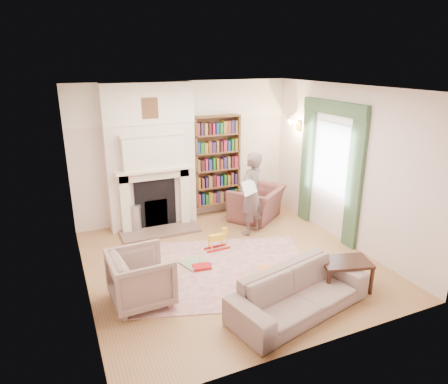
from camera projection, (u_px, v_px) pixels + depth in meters
name	position (u px, v px, depth m)	size (l,w,h in m)	color
floor	(230.00, 262.00, 6.61)	(4.50, 4.50, 0.00)	olive
ceiling	(231.00, 88.00, 5.72)	(4.50, 4.50, 0.00)	white
wall_back	(185.00, 152.00, 8.12)	(4.50, 4.50, 0.00)	silver
wall_front	(319.00, 239.00, 4.21)	(4.50, 4.50, 0.00)	silver
wall_left	(77.00, 201.00, 5.31)	(4.50, 4.50, 0.00)	silver
wall_right	(347.00, 166.00, 7.02)	(4.50, 4.50, 0.00)	silver
fireplace	(151.00, 158.00, 7.66)	(1.70, 0.58, 2.80)	silver
bookcase	(217.00, 161.00, 8.33)	(1.00, 0.24, 1.85)	brown
window	(332.00, 159.00, 7.35)	(0.02, 0.90, 1.30)	silver
curtain_left	(355.00, 182.00, 6.81)	(0.07, 0.32, 2.40)	#2F4931
curtain_right	(307.00, 163.00, 8.02)	(0.07, 0.32, 2.40)	#2F4931
pelmet	(334.00, 108.00, 7.04)	(0.09, 1.70, 0.24)	#2F4931
wall_sconce	(291.00, 126.00, 8.08)	(0.20, 0.24, 0.24)	gold
rug	(219.00, 271.00, 6.33)	(2.89, 2.22, 0.01)	#C7B297
armchair_reading	(257.00, 203.00, 8.30)	(1.05, 0.91, 0.68)	#512B2B
armchair_left	(141.00, 278.00, 5.42)	(0.80, 0.82, 0.74)	#A49A87
sofa	(299.00, 292.00, 5.24)	(1.98, 0.77, 0.58)	gray
man_reading	(251.00, 194.00, 7.47)	(0.58, 0.38, 1.59)	#594947
newspaper	(249.00, 187.00, 7.17)	(0.38, 0.02, 0.27)	white
coffee_table	(344.00, 275.00, 5.79)	(0.70, 0.45, 0.45)	#351C12
paraffin_heater	(135.00, 218.00, 7.69)	(0.24, 0.24, 0.55)	#ADAFB5
rocking_horse	(217.00, 240.00, 6.98)	(0.45, 0.18, 0.39)	gold
board_game	(195.00, 263.00, 6.52)	(0.39, 0.39, 0.03)	#D4DB4D
game_box_lid	(202.00, 267.00, 6.39)	(0.29, 0.19, 0.05)	#AB1315
comic_annuals	(255.00, 275.00, 6.19)	(0.82, 0.49, 0.02)	red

